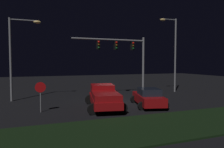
# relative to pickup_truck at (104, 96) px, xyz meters

# --- Properties ---
(ground_plane) EXTENTS (80.00, 80.00, 0.00)m
(ground_plane) POSITION_rel_pickup_truck_xyz_m (1.49, 2.11, -1.00)
(ground_plane) COLOR black
(grass_median) EXTENTS (26.99, 4.82, 0.10)m
(grass_median) POSITION_rel_pickup_truck_xyz_m (1.49, -5.80, -0.95)
(grass_median) COLOR black
(grass_median) RESTS_ON ground_plane
(pickup_truck) EXTENTS (3.56, 5.68, 1.80)m
(pickup_truck) POSITION_rel_pickup_truck_xyz_m (0.00, 0.00, 0.00)
(pickup_truck) COLOR maroon
(pickup_truck) RESTS_ON ground_plane
(car_sedan) EXTENTS (3.18, 4.71, 1.51)m
(car_sedan) POSITION_rel_pickup_truck_xyz_m (3.75, -0.57, -0.26)
(car_sedan) COLOR maroon
(car_sedan) RESTS_ON ground_plane
(traffic_signal_gantry) EXTENTS (8.32, 0.56, 6.50)m
(traffic_signal_gantry) POSITION_rel_pickup_truck_xyz_m (4.16, 5.51, 3.90)
(traffic_signal_gantry) COLOR slate
(traffic_signal_gantry) RESTS_ON ground_plane
(street_lamp_left) EXTENTS (2.87, 0.44, 7.80)m
(street_lamp_left) POSITION_rel_pickup_truck_xyz_m (-6.62, 5.92, 3.97)
(street_lamp_left) COLOR slate
(street_lamp_left) RESTS_ON ground_plane
(street_lamp_right) EXTENTS (2.33, 0.44, 8.98)m
(street_lamp_right) POSITION_rel_pickup_truck_xyz_m (10.78, 5.77, 4.55)
(street_lamp_right) COLOR slate
(street_lamp_right) RESTS_ON ground_plane
(stop_sign) EXTENTS (0.76, 0.08, 2.23)m
(stop_sign) POSITION_rel_pickup_truck_xyz_m (-4.79, 0.22, 0.56)
(stop_sign) COLOR slate
(stop_sign) RESTS_ON ground_plane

